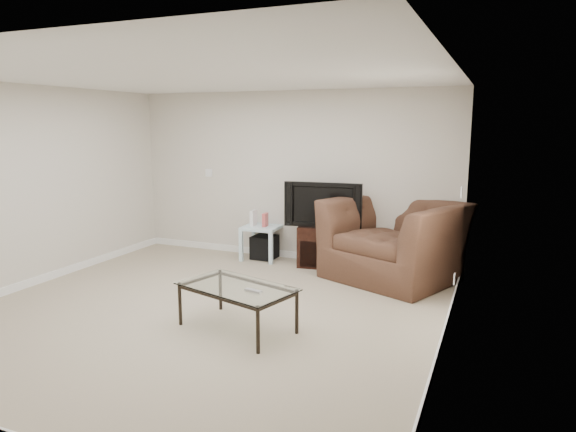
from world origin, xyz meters
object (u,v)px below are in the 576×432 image
at_px(side_table, 262,242).
at_px(subwoofer, 265,247).
at_px(recliner, 394,227).
at_px(coffee_table, 237,308).
at_px(television, 325,204).
at_px(tv_stand, 324,246).

relative_size(side_table, subwoofer, 1.54).
bearing_deg(recliner, coffee_table, -92.20).
xyz_separation_m(recliner, coffee_table, (-1.09, -2.32, -0.47)).
xyz_separation_m(television, subwoofer, (-0.97, 0.05, -0.73)).
distance_m(subwoofer, recliner, 2.08).
relative_size(subwoofer, coffee_table, 0.30).
bearing_deg(side_table, television, -1.67).
distance_m(television, side_table, 1.19).
bearing_deg(television, recliner, -15.73).
bearing_deg(coffee_table, subwoofer, 109.45).
relative_size(tv_stand, side_table, 1.33).
height_order(television, subwoofer, television).
height_order(tv_stand, coffee_table, tv_stand).
bearing_deg(side_table, recliner, -6.47).
height_order(recliner, coffee_table, recliner).
bearing_deg(television, tv_stand, 93.26).
relative_size(television, coffee_table, 0.90).
distance_m(tv_stand, subwoofer, 0.97).
height_order(tv_stand, side_table, tv_stand).
bearing_deg(subwoofer, television, -3.07).
distance_m(side_table, subwoofer, 0.08).
bearing_deg(tv_stand, recliner, -20.49).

